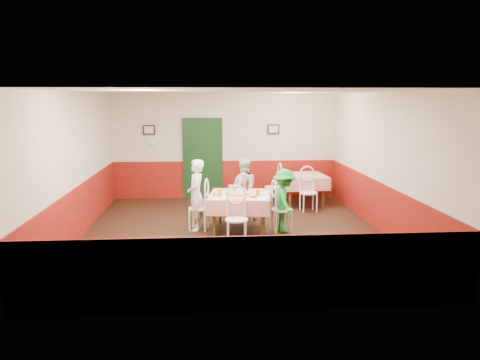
{
  "coord_description": "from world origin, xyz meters",
  "views": [
    {
      "loc": [
        -0.51,
        -9.03,
        2.68
      ],
      "look_at": [
        0.17,
        0.21,
        1.05
      ],
      "focal_mm": 35.0,
      "sensor_mm": 36.0,
      "label": 1
    }
  ],
  "objects": [
    {
      "name": "door",
      "position": [
        -0.6,
        3.45,
        1.05
      ],
      "size": [
        0.96,
        0.06,
        2.1
      ],
      "primitive_type": "cube",
      "color": "black",
      "rests_on": "ground"
    },
    {
      "name": "shaker_a",
      "position": [
        -0.3,
        -0.16,
        0.81
      ],
      "size": [
        0.04,
        0.04,
        0.09
      ],
      "primitive_type": "cylinder",
      "rotation": [
        0.0,
        0.0,
        -0.15
      ],
      "color": "silver",
      "rests_on": "main_table"
    },
    {
      "name": "picture_right",
      "position": [
        1.3,
        3.45,
        1.85
      ],
      "size": [
        0.32,
        0.03,
        0.26
      ],
      "primitive_type": "cube",
      "color": "black",
      "rests_on": "back_wall"
    },
    {
      "name": "glass_c",
      "position": [
        0.08,
        0.65,
        0.83
      ],
      "size": [
        0.08,
        0.08,
        0.13
      ],
      "primitive_type": "cylinder",
      "rotation": [
        0.0,
        0.0,
        -0.15
      ],
      "color": "#BF7219",
      "rests_on": "main_table"
    },
    {
      "name": "floor",
      "position": [
        0.0,
        0.0,
        0.0
      ],
      "size": [
        7.0,
        7.0,
        0.0
      ],
      "primitive_type": "plane",
      "color": "black",
      "rests_on": "ground"
    },
    {
      "name": "second_table",
      "position": [
        1.92,
        2.48,
        0.38
      ],
      "size": [
        1.19,
        1.19,
        0.77
      ],
      "primitive_type": "cube",
      "rotation": [
        0.0,
        0.0,
        0.07
      ],
      "color": "red",
      "rests_on": "ground"
    },
    {
      "name": "thermostat",
      "position": [
        -1.9,
        3.45,
        1.5
      ],
      "size": [
        0.1,
        0.03,
        0.1
      ],
      "primitive_type": "cube",
      "color": "white",
      "rests_on": "back_wall"
    },
    {
      "name": "back_wall",
      "position": [
        0.0,
        3.5,
        1.4
      ],
      "size": [
        6.0,
        0.1,
        2.8
      ],
      "primitive_type": "cube",
      "color": "beige",
      "rests_on": "ground"
    },
    {
      "name": "chair_second_a",
      "position": [
        1.17,
        2.48,
        0.45
      ],
      "size": [
        0.45,
        0.45,
        0.9
      ],
      "primitive_type": null,
      "rotation": [
        0.0,
        0.0,
        -1.5
      ],
      "color": "white",
      "rests_on": "ground"
    },
    {
      "name": "diner_far",
      "position": [
        0.3,
        1.1,
        0.69
      ],
      "size": [
        0.72,
        0.59,
        1.38
      ],
      "primitive_type": "imported",
      "rotation": [
        0.0,
        0.0,
        3.24
      ],
      "color": "gray",
      "rests_on": "ground"
    },
    {
      "name": "chair_near",
      "position": [
        0.04,
        -0.63,
        0.45
      ],
      "size": [
        0.43,
        0.43,
        0.9
      ],
      "primitive_type": null,
      "rotation": [
        0.0,
        0.0,
        -0.02
      ],
      "color": "white",
      "rests_on": "ground"
    },
    {
      "name": "wainscot_left",
      "position": [
        -2.98,
        0.0,
        0.5
      ],
      "size": [
        0.03,
        7.0,
        1.0
      ],
      "primitive_type": "cube",
      "color": "maroon",
      "rests_on": "ground"
    },
    {
      "name": "diner_right",
      "position": [
        1.06,
        0.08,
        0.64
      ],
      "size": [
        0.52,
        0.85,
        1.28
      ],
      "primitive_type": "imported",
      "rotation": [
        0.0,
        0.0,
        1.63
      ],
      "color": "gray",
      "rests_on": "ground"
    },
    {
      "name": "beer_bottle",
      "position": [
        0.35,
        0.6,
        0.87
      ],
      "size": [
        0.07,
        0.07,
        0.21
      ],
      "primitive_type": "cylinder",
      "rotation": [
        0.0,
        0.0,
        -0.15
      ],
      "color": "#381C0A",
      "rests_on": "main_table"
    },
    {
      "name": "wainscot_front",
      "position": [
        0.0,
        -3.48,
        0.5
      ],
      "size": [
        6.0,
        0.03,
        1.0
      ],
      "primitive_type": "cube",
      "color": "maroon",
      "rests_on": "ground"
    },
    {
      "name": "pizza",
      "position": [
        0.13,
        0.17,
        0.77
      ],
      "size": [
        0.46,
        0.46,
        0.03
      ],
      "primitive_type": "cylinder",
      "rotation": [
        0.0,
        0.0,
        -0.15
      ],
      "color": "#B74723",
      "rests_on": "main_table"
    },
    {
      "name": "glass_b",
      "position": [
        0.5,
        -0.04,
        0.83
      ],
      "size": [
        0.08,
        0.08,
        0.13
      ],
      "primitive_type": "cylinder",
      "rotation": [
        0.0,
        0.0,
        -0.15
      ],
      "color": "#BF7219",
      "rests_on": "main_table"
    },
    {
      "name": "wainscot_right",
      "position": [
        2.98,
        0.0,
        0.5
      ],
      "size": [
        0.03,
        7.0,
        1.0
      ],
      "primitive_type": "cube",
      "color": "maroon",
      "rests_on": "ground"
    },
    {
      "name": "wallet",
      "position": [
        0.41,
        -0.15,
        0.77
      ],
      "size": [
        0.12,
        0.11,
        0.02
      ],
      "primitive_type": "cube",
      "rotation": [
        0.0,
        0.0,
        -0.15
      ],
      "color": "black",
      "rests_on": "main_table"
    },
    {
      "name": "plate_left",
      "position": [
        -0.25,
        0.29,
        0.77
      ],
      "size": [
        0.28,
        0.28,
        0.01
      ],
      "primitive_type": "cylinder",
      "rotation": [
        0.0,
        0.0,
        -0.15
      ],
      "color": "white",
      "rests_on": "main_table"
    },
    {
      "name": "glass_a",
      "position": [
        -0.25,
        -0.0,
        0.83
      ],
      "size": [
        0.08,
        0.08,
        0.13
      ],
      "primitive_type": "cylinder",
      "rotation": [
        0.0,
        0.0,
        -0.15
      ],
      "color": "#BF7219",
      "rests_on": "main_table"
    },
    {
      "name": "chair_left",
      "position": [
        -0.67,
        0.34,
        0.45
      ],
      "size": [
        0.5,
        0.5,
        0.9
      ],
      "primitive_type": null,
      "rotation": [
        0.0,
        0.0,
        -1.77
      ],
      "color": "white",
      "rests_on": "ground"
    },
    {
      "name": "shaker_b",
      "position": [
        -0.24,
        -0.2,
        0.81
      ],
      "size": [
        0.04,
        0.04,
        0.09
      ],
      "primitive_type": "cylinder",
      "rotation": [
        0.0,
        0.0,
        -0.15
      ],
      "color": "silver",
      "rests_on": "main_table"
    },
    {
      "name": "wainscot_back",
      "position": [
        0.0,
        3.48,
        0.5
      ],
      "size": [
        6.0,
        0.03,
        1.0
      ],
      "primitive_type": "cube",
      "color": "maroon",
      "rests_on": "ground"
    },
    {
      "name": "chair_right",
      "position": [
        1.01,
        0.09,
        0.45
      ],
      "size": [
        0.46,
        0.46,
        0.9
      ],
      "primitive_type": null,
      "rotation": [
        0.0,
        0.0,
        1.66
      ],
      "color": "white",
      "rests_on": "ground"
    },
    {
      "name": "ceiling",
      "position": [
        0.0,
        0.0,
        2.8
      ],
      "size": [
        7.0,
        7.0,
        0.0
      ],
      "primitive_type": "plane",
      "color": "white",
      "rests_on": "back_wall"
    },
    {
      "name": "front_wall",
      "position": [
        0.0,
        -3.5,
        1.4
      ],
      "size": [
        6.0,
        0.1,
        2.8
      ],
      "primitive_type": "cube",
      "color": "beige",
      "rests_on": "ground"
    },
    {
      "name": "chair_far",
      "position": [
        0.29,
        1.05,
        0.45
      ],
      "size": [
        0.42,
        0.42,
        0.9
      ],
      "primitive_type": null,
      "rotation": [
        0.0,
        0.0,
        3.13
      ],
      "color": "white",
      "rests_on": "ground"
    },
    {
      "name": "main_table",
      "position": [
        0.17,
        0.21,
        0.38
      ],
      "size": [
        1.39,
        1.39,
        0.77
      ],
      "primitive_type": "cube",
      "rotation": [
        0.0,
        0.0,
        -0.15
      ],
      "color": "red",
      "rests_on": "ground"
    },
    {
      "name": "picture_left",
      "position": [
        -2.0,
        3.45,
        1.85
      ],
      "size": [
        0.32,
        0.03,
        0.26
      ],
      "primitive_type": "cube",
      "color": "black",
      "rests_on": "back_wall"
    },
    {
      "name": "diner_left",
      "position": [
        -0.72,
        0.34,
        0.73
      ],
      "size": [
        0.36,
        0.54,
        1.46
      ],
      "primitive_type": "imported",
      "rotation": [
        0.0,
        0.0,
        -1.54
      ],
      "color": "gray",
      "rests_on": "ground"
    },
    {
      "name": "right_wall",
      "position": [
        3.0,
        0.0,
        1.4
      ],
      "size": [
        0.1,
        7.0,
        2.8
      ],
      "primitive_type": "cube",
      "color": "beige",
      "rests_on": "ground"
    },
    {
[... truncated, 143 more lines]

